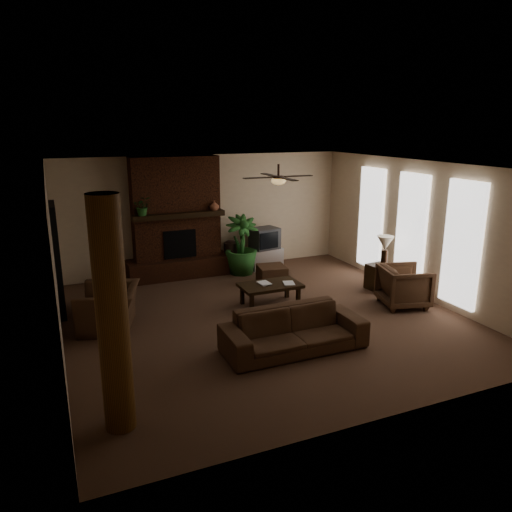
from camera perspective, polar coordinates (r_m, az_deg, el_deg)
name	(u,v)px	position (r m, az deg, el deg)	size (l,w,h in m)	color
room_shell	(265,245)	(8.73, 1.03, 1.27)	(7.00, 7.00, 7.00)	brown
fireplace	(177,228)	(11.52, -9.22, 3.25)	(2.40, 0.70, 2.80)	#482313
windows	(411,230)	(10.74, 17.65, 2.92)	(0.08, 3.65, 2.35)	white
log_column	(112,317)	(5.75, -16.43, -6.89)	(0.36, 0.36, 2.80)	brown
doorway	(58,259)	(9.84, -22.17, -0.37)	(0.10, 1.00, 2.10)	black
ceiling_fan	(278,179)	(8.97, 2.64, 8.96)	(1.35, 1.35, 0.37)	#312015
sofa	(294,324)	(7.81, 4.46, -7.88)	(2.28, 0.67, 0.89)	#48301F
armchair_left	(109,301)	(8.98, -16.83, -5.06)	(1.13, 0.73, 0.98)	#48301F
armchair_right	(404,284)	(10.05, 16.92, -3.19)	(0.86, 0.81, 0.89)	#48301F
coffee_table	(270,287)	(9.71, 1.66, -3.61)	(1.20, 0.70, 0.43)	black
ottoman	(272,275)	(11.06, 1.85, -2.18)	(0.60, 0.60, 0.40)	#48301F
tv_stand	(264,258)	(12.23, 0.96, -0.22)	(0.85, 0.50, 0.50)	silver
tv	(265,238)	(12.07, 1.02, 2.07)	(0.72, 0.62, 0.52)	#38383A
floor_vase	(231,253)	(11.98, -2.98, 0.34)	(0.34, 0.34, 0.77)	#33221C
floor_plant	(241,258)	(11.71, -1.72, -0.19)	(0.79, 1.41, 0.79)	#275923
side_table_left	(109,299)	(9.73, -16.82, -4.85)	(0.50, 0.50, 0.55)	black
lamp_left	(102,262)	(9.56, -17.54, -0.69)	(0.46, 0.46, 0.65)	#312015
side_table_right	(380,277)	(10.96, 14.34, -2.40)	(0.50, 0.50, 0.55)	black
lamp_right	(385,245)	(10.74, 14.85, 1.22)	(0.45, 0.45, 0.65)	#312015
mantel_plant	(143,208)	(10.95, -13.11, 5.46)	(0.38, 0.42, 0.33)	#275923
mantel_vase	(214,206)	(11.35, -4.89, 5.86)	(0.22, 0.23, 0.22)	#93543A
book_a	(259,278)	(9.60, 0.39, -2.54)	(0.22, 0.03, 0.29)	#999999
book_b	(284,277)	(9.65, 3.25, -2.47)	(0.21, 0.02, 0.29)	#999999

